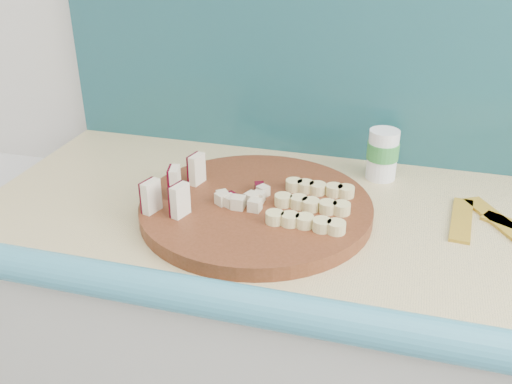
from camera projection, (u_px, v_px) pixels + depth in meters
name	position (u px, v px, depth m)	size (l,w,h in m)	color
cutting_board	(256.00, 208.00, 1.08)	(0.44, 0.44, 0.03)	#4C2410
apple_wedges	(176.00, 187.00, 1.06)	(0.08, 0.17, 0.06)	beige
apple_chunks	(242.00, 195.00, 1.07)	(0.07, 0.08, 0.02)	beige
banana_slices	(312.00, 204.00, 1.04)	(0.14, 0.16, 0.02)	#DBCC85
canister	(383.00, 153.00, 1.20)	(0.07, 0.07, 0.11)	white
banana_peel	(495.00, 223.00, 1.05)	(0.22, 0.19, 0.01)	gold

